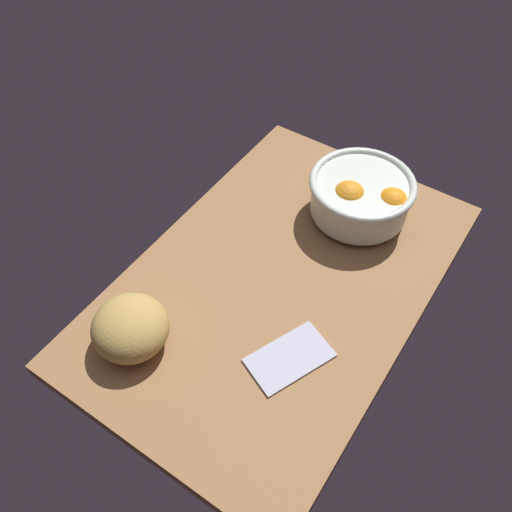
% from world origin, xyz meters
% --- Properties ---
extents(ground_plane, '(0.81, 0.52, 0.03)m').
position_xyz_m(ground_plane, '(0.00, 0.00, -0.01)').
color(ground_plane, olive).
extents(fruit_bowl, '(0.22, 0.22, 0.11)m').
position_xyz_m(fruit_bowl, '(-0.23, 0.05, 0.06)').
color(fruit_bowl, silver).
rests_on(fruit_bowl, ground).
extents(bread_loaf, '(0.18, 0.18, 0.09)m').
position_xyz_m(bread_loaf, '(0.26, -0.14, 0.05)').
color(bread_loaf, tan).
rests_on(bread_loaf, ground).
extents(napkin_folded, '(0.17, 0.13, 0.01)m').
position_xyz_m(napkin_folded, '(0.14, 0.11, 0.00)').
color(napkin_folded, '#B6B7CC').
rests_on(napkin_folded, ground).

